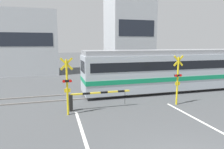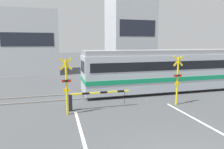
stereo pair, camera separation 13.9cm
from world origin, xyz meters
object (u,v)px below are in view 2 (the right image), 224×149
Objects in this scene: crossing_signal_left at (67,84)px; commuter_train at (178,69)px; crossing_signal_right at (178,78)px; pedestrian at (103,71)px; crossing_barrier_far at (126,78)px; crossing_barrier_near at (87,97)px.

commuter_train is at bearing 21.10° from crossing_signal_left.
crossing_signal_left is 6.72m from crossing_signal_right.
crossing_signal_left is 9.74m from pedestrian.
crossing_barrier_far is (-3.55, 2.78, -1.05)m from commuter_train.
pedestrian is (2.79, 8.31, 0.29)m from crossing_barrier_near.
crossing_signal_right is (6.72, 0.00, 0.00)m from crossing_signal_left.
crossing_barrier_near is 5.66m from crossing_signal_right.
pedestrian is (-5.14, 5.37, -0.76)m from commuter_train.
crossing_barrier_far is at bearing 48.59° from crossing_signal_left.
crossing_signal_right is at bearing -79.45° from crossing_barrier_far.
pedestrian is at bearing 107.27° from crossing_signal_right.
crossing_signal_right is 1.77× the size of pedestrian.
crossing_barrier_near is 1.17× the size of crossing_signal_right.
crossing_barrier_far is 8.44m from crossing_signal_left.
crossing_barrier_far is at bearing 52.58° from crossing_barrier_near.
crossing_signal_right is (1.17, -6.29, 0.98)m from crossing_barrier_far.
crossing_barrier_near is 8.77m from pedestrian.
crossing_signal_right is at bearing 0.00° from crossing_signal_left.
crossing_signal_left is at bearing -114.03° from pedestrian.
crossing_barrier_far is 1.17× the size of crossing_signal_right.
commuter_train is 5.02× the size of crossing_signal_right.
pedestrian is (-2.76, 8.88, -0.70)m from crossing_signal_right.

